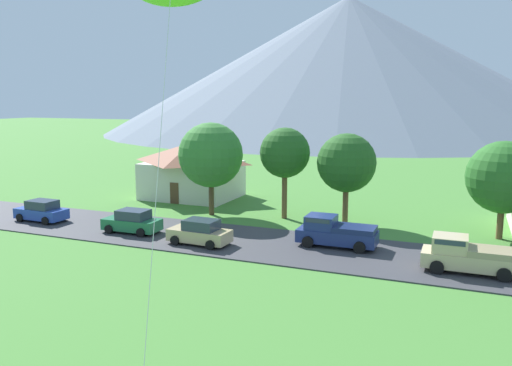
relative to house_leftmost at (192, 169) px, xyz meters
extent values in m
cube|color=#38383D|center=(15.07, -12.96, -2.80)|extent=(160.00, 7.99, 0.08)
cone|color=slate|center=(-9.01, 108.83, 16.53)|extent=(139.37, 139.37, 38.73)
cube|color=beige|center=(0.00, 0.00, -1.07)|extent=(8.60, 6.86, 3.54)
pyramid|color=brown|center=(0.00, 0.00, 1.67)|extent=(9.29, 7.41, 1.94)
cube|color=brown|center=(0.00, -3.45, -1.84)|extent=(0.90, 0.06, 2.00)
cylinder|color=#4C3823|center=(5.32, -6.24, -1.30)|extent=(0.44, 0.44, 3.07)
sphere|color=#33752D|center=(5.32, -6.24, 2.26)|extent=(5.41, 5.41, 5.41)
cylinder|color=brown|center=(27.53, -5.37, -1.59)|extent=(0.44, 0.44, 2.50)
sphere|color=#286623|center=(27.53, -5.37, 1.55)|extent=(5.03, 5.03, 5.03)
cylinder|color=brown|center=(16.51, -5.11, -1.28)|extent=(0.44, 0.44, 3.12)
sphere|color=#23561E|center=(16.51, -5.11, 2.00)|extent=(4.57, 4.57, 4.57)
cylinder|color=brown|center=(11.45, -5.09, -0.89)|extent=(0.44, 0.44, 3.89)
sphere|color=#23561E|center=(11.45, -5.09, 2.58)|extent=(4.08, 4.08, 4.08)
cube|color=#237042|center=(2.75, -13.92, -2.16)|extent=(4.24, 1.90, 0.80)
cube|color=#2D3847|center=(2.90, -13.91, -1.42)|extent=(2.24, 1.64, 0.68)
cylinder|color=black|center=(1.43, -14.87, -2.44)|extent=(0.65, 0.26, 0.64)
cylinder|color=black|center=(1.38, -13.03, -2.44)|extent=(0.65, 0.26, 0.64)
cylinder|color=black|center=(4.13, -14.80, -2.44)|extent=(0.65, 0.26, 0.64)
cylinder|color=black|center=(4.08, -12.96, -2.44)|extent=(0.65, 0.26, 0.64)
cube|color=#2847A8|center=(-6.09, -13.68, -2.16)|extent=(4.24, 1.90, 0.80)
cube|color=#2D3847|center=(-5.94, -13.68, -1.42)|extent=(2.24, 1.64, 0.68)
cylinder|color=black|center=(-7.46, -14.56, -2.44)|extent=(0.65, 0.26, 0.64)
cylinder|color=black|center=(-7.41, -12.72, -2.44)|extent=(0.65, 0.26, 0.64)
cylinder|color=black|center=(-4.76, -14.63, -2.44)|extent=(0.65, 0.26, 0.64)
cylinder|color=black|center=(-4.71, -12.79, -2.44)|extent=(0.65, 0.26, 0.64)
cube|color=tan|center=(8.79, -14.76, -2.16)|extent=(4.27, 1.96, 0.80)
cube|color=#2D3847|center=(8.94, -14.76, -1.42)|extent=(2.26, 1.67, 0.68)
cylinder|color=black|center=(7.41, -15.62, -2.44)|extent=(0.65, 0.26, 0.64)
cylinder|color=black|center=(7.48, -13.79, -2.44)|extent=(0.65, 0.26, 0.64)
cylinder|color=black|center=(10.11, -15.73, -2.44)|extent=(0.65, 0.26, 0.64)
cylinder|color=black|center=(10.18, -13.89, -2.44)|extent=(0.65, 0.26, 0.64)
cube|color=navy|center=(17.48, -11.79, -2.08)|extent=(5.21, 2.02, 0.84)
cube|color=navy|center=(16.38, -11.80, -1.21)|extent=(1.91, 1.85, 0.90)
cube|color=#2D3847|center=(16.38, -11.80, -0.94)|extent=(1.62, 1.89, 0.28)
cube|color=navy|center=(18.63, -11.79, -1.48)|extent=(2.71, 1.97, 0.36)
cylinder|color=black|center=(15.78, -12.82, -2.38)|extent=(0.76, 0.28, 0.76)
cylinder|color=black|center=(15.77, -10.78, -2.38)|extent=(0.76, 0.28, 0.76)
cylinder|color=black|center=(19.18, -12.81, -2.38)|extent=(0.76, 0.28, 0.76)
cylinder|color=black|center=(19.17, -10.77, -2.38)|extent=(0.76, 0.28, 0.76)
cube|color=#C6B284|center=(25.62, -14.03, -2.08)|extent=(5.21, 2.03, 0.84)
cube|color=#C6B284|center=(24.52, -14.04, -1.21)|extent=(1.91, 1.85, 0.90)
cube|color=#2D3847|center=(24.52, -14.04, -0.94)|extent=(1.63, 1.89, 0.28)
cube|color=tan|center=(26.77, -14.03, -1.48)|extent=(2.71, 1.98, 0.36)
cylinder|color=black|center=(23.93, -15.06, -2.38)|extent=(0.76, 0.28, 0.76)
cylinder|color=black|center=(23.91, -13.02, -2.38)|extent=(0.76, 0.28, 0.76)
cylinder|color=black|center=(27.33, -15.04, -2.38)|extent=(0.76, 0.28, 0.76)
cylinder|color=black|center=(27.31, -13.00, -2.38)|extent=(0.76, 0.28, 0.76)
cylinder|color=silver|center=(16.45, -31.17, 4.98)|extent=(1.94, 5.39, 12.55)
camera|label=1|loc=(25.12, -44.48, 6.91)|focal=36.32mm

